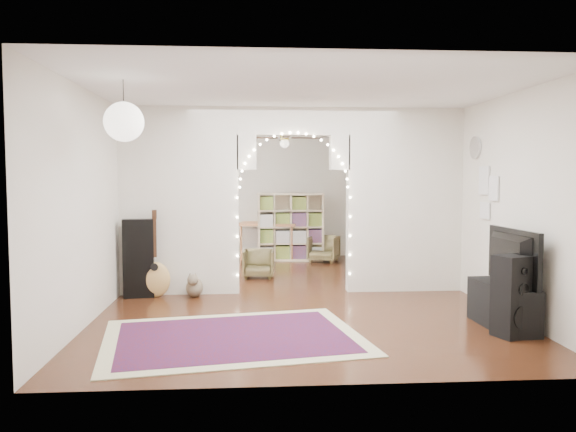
{
  "coord_description": "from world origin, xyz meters",
  "views": [
    {
      "loc": [
        -0.65,
        -8.18,
        1.7
      ],
      "look_at": [
        -0.06,
        0.3,
        1.1
      ],
      "focal_mm": 35.0,
      "sensor_mm": 36.0,
      "label": 1
    }
  ],
  "objects": [
    {
      "name": "media_console",
      "position": [
        2.2,
        -2.15,
        0.25
      ],
      "size": [
        0.44,
        1.02,
        0.5
      ],
      "primitive_type": "cube",
      "rotation": [
        0.0,
        0.0,
        0.04
      ],
      "color": "black",
      "rests_on": "floor"
    },
    {
      "name": "divider_wall",
      "position": [
        0.0,
        0.0,
        1.42
      ],
      "size": [
        5.0,
        0.2,
        2.7
      ],
      "color": "silver",
      "rests_on": "floor"
    },
    {
      "name": "acoustic_guitar",
      "position": [
        -1.97,
        -0.25,
        0.46
      ],
      "size": [
        0.44,
        0.27,
        1.05
      ],
      "rotation": [
        0.0,
        0.0,
        0.31
      ],
      "color": "tan",
      "rests_on": "floor"
    },
    {
      "name": "dining_table",
      "position": [
        -0.24,
        3.4,
        0.68
      ],
      "size": [
        1.34,
        1.02,
        0.76
      ],
      "rotation": [
        0.0,
        0.0,
        -0.2
      ],
      "color": "brown",
      "rests_on": "floor"
    },
    {
      "name": "window",
      "position": [
        -2.47,
        1.8,
        1.5
      ],
      "size": [
        0.04,
        1.2,
        1.4
      ],
      "primitive_type": "cube",
      "color": "white",
      "rests_on": "wall_left"
    },
    {
      "name": "bookcase",
      "position": [
        0.19,
        3.12,
        0.69
      ],
      "size": [
        1.37,
        0.54,
        1.37
      ],
      "primitive_type": "cube",
      "rotation": [
        0.0,
        0.0,
        -0.16
      ],
      "color": "beige",
      "rests_on": "floor"
    },
    {
      "name": "picture_frames",
      "position": [
        2.48,
        -1.0,
        1.5
      ],
      "size": [
        0.02,
        0.5,
        0.7
      ],
      "primitive_type": null,
      "color": "white",
      "rests_on": "wall_right"
    },
    {
      "name": "wall_front",
      "position": [
        0.0,
        -3.75,
        1.35
      ],
      "size": [
        5.0,
        0.02,
        2.7
      ],
      "primitive_type": "cube",
      "color": "silver",
      "rests_on": "floor"
    },
    {
      "name": "guitar_case",
      "position": [
        -2.2,
        -0.25,
        0.56
      ],
      "size": [
        0.44,
        0.18,
        1.11
      ],
      "primitive_type": "cube",
      "rotation": [
        0.0,
        0.0,
        0.1
      ],
      "color": "black",
      "rests_on": "floor"
    },
    {
      "name": "paper_lantern",
      "position": [
        -1.9,
        -2.4,
        2.25
      ],
      "size": [
        0.4,
        0.4,
        0.4
      ],
      "primitive_type": "sphere",
      "color": "white",
      "rests_on": "ceiling"
    },
    {
      "name": "fairy_lights",
      "position": [
        0.0,
        -0.13,
        1.55
      ],
      "size": [
        1.64,
        0.04,
        1.6
      ],
      "primitive_type": null,
      "color": "#FFEABF",
      "rests_on": "divider_wall"
    },
    {
      "name": "floor_speaker",
      "position": [
        2.13,
        -2.5,
        0.43
      ],
      "size": [
        0.42,
        0.39,
        0.87
      ],
      "rotation": [
        0.0,
        0.0,
        0.37
      ],
      "color": "black",
      "rests_on": "floor"
    },
    {
      "name": "wall_clock",
      "position": [
        2.48,
        -0.6,
        2.1
      ],
      "size": [
        0.03,
        0.31,
        0.31
      ],
      "primitive_type": "cylinder",
      "rotation": [
        0.0,
        1.57,
        0.0
      ],
      "color": "white",
      "rests_on": "wall_right"
    },
    {
      "name": "wall_left",
      "position": [
        -2.5,
        0.0,
        1.35
      ],
      "size": [
        0.02,
        7.5,
        2.7
      ],
      "primitive_type": "cube",
      "color": "silver",
      "rests_on": "floor"
    },
    {
      "name": "ceiling_fan",
      "position": [
        0.0,
        2.0,
        2.4
      ],
      "size": [
        1.1,
        1.1,
        0.3
      ],
      "primitive_type": null,
      "color": "gold",
      "rests_on": "ceiling"
    },
    {
      "name": "wall_back",
      "position": [
        0.0,
        3.75,
        1.35
      ],
      "size": [
        5.0,
        0.02,
        2.7
      ],
      "primitive_type": "cube",
      "color": "silver",
      "rests_on": "floor"
    },
    {
      "name": "floor",
      "position": [
        0.0,
        0.0,
        0.0
      ],
      "size": [
        7.5,
        7.5,
        0.0
      ],
      "primitive_type": "plane",
      "color": "black",
      "rests_on": "ground"
    },
    {
      "name": "flower_vase",
      "position": [
        -0.24,
        3.4,
        0.85
      ],
      "size": [
        0.22,
        0.22,
        0.19
      ],
      "primitive_type": "imported",
      "rotation": [
        0.0,
        0.0,
        -0.2
      ],
      "color": "silver",
      "rests_on": "dining_table"
    },
    {
      "name": "dining_chair_left",
      "position": [
        -0.49,
        1.19,
        0.24
      ],
      "size": [
        0.55,
        0.56,
        0.48
      ],
      "primitive_type": "imported",
      "rotation": [
        0.0,
        0.0,
        -0.08
      ],
      "color": "brown",
      "rests_on": "floor"
    },
    {
      "name": "area_rug",
      "position": [
        -0.82,
        -2.33,
        0.01
      ],
      "size": [
        2.96,
        2.4,
        0.02
      ],
      "primitive_type": "cube",
      "rotation": [
        0.0,
        0.0,
        0.17
      ],
      "color": "maroon",
      "rests_on": "floor"
    },
    {
      "name": "tv",
      "position": [
        2.2,
        -2.15,
        0.81
      ],
      "size": [
        0.19,
        1.08,
        0.62
      ],
      "primitive_type": "imported",
      "rotation": [
        0.0,
        0.0,
        1.61
      ],
      "color": "black",
      "rests_on": "media_console"
    },
    {
      "name": "tabby_cat",
      "position": [
        -1.43,
        -0.27,
        0.15
      ],
      "size": [
        0.26,
        0.56,
        0.37
      ],
      "rotation": [
        0.0,
        0.0,
        -0.05
      ],
      "color": "brown",
      "rests_on": "floor"
    },
    {
      "name": "dining_chair_right",
      "position": [
        0.84,
        2.89,
        0.26
      ],
      "size": [
        0.73,
        0.74,
        0.52
      ],
      "primitive_type": "imported",
      "rotation": [
        0.0,
        0.0,
        -0.39
      ],
      "color": "brown",
      "rests_on": "floor"
    },
    {
      "name": "wall_right",
      "position": [
        2.5,
        0.0,
        1.35
      ],
      "size": [
        0.02,
        7.5,
        2.7
      ],
      "primitive_type": "cube",
      "color": "silver",
      "rests_on": "floor"
    },
    {
      "name": "ceiling",
      "position": [
        0.0,
        0.0,
        2.7
      ],
      "size": [
        5.0,
        7.5,
        0.02
      ],
      "primitive_type": "cube",
      "color": "white",
      "rests_on": "wall_back"
    }
  ]
}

